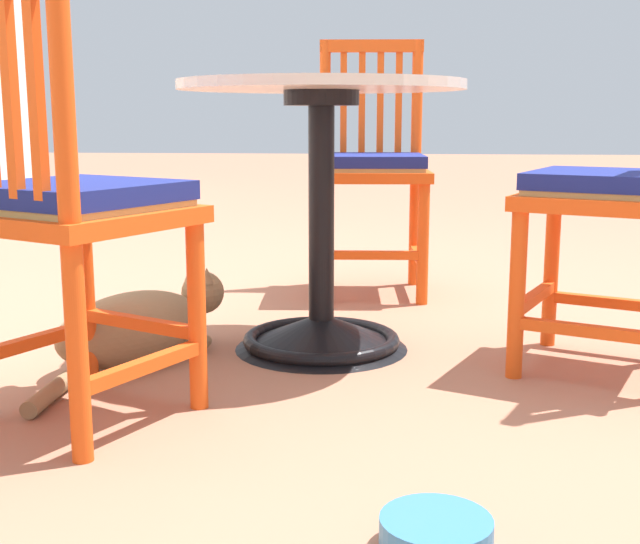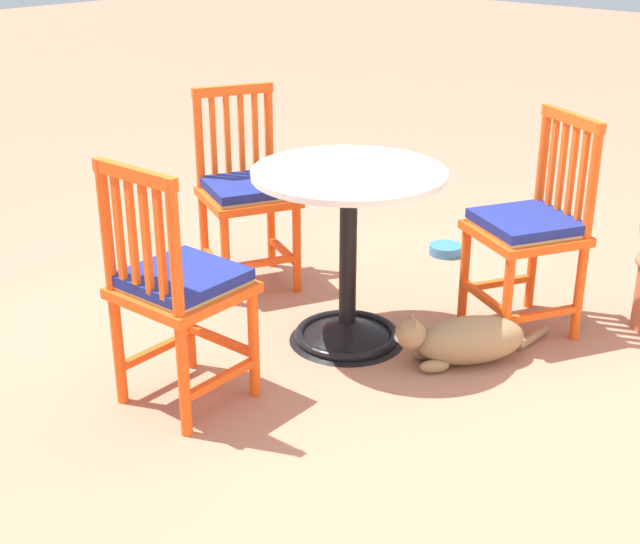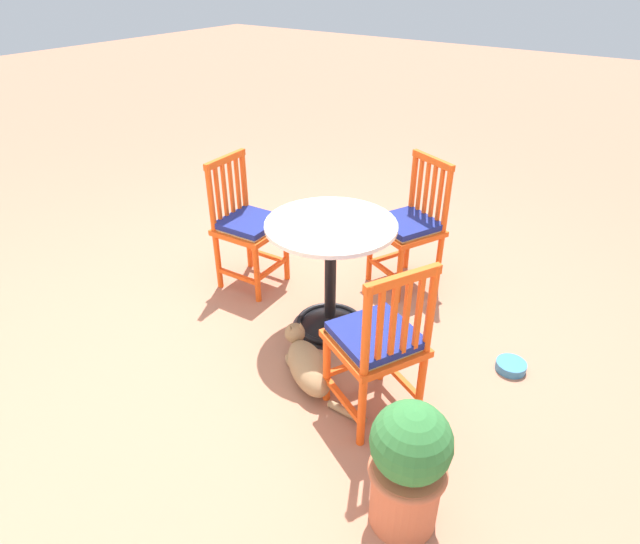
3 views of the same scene
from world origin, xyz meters
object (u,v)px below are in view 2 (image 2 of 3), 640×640
at_px(cafe_table, 320,337).
at_px(orange_chair_tucked_in, 196,359).
at_px(tabby_cat, 366,330).
at_px(orange_chair_near_fence, 229,270).
at_px(orange_chair_at_corner, 323,406).
at_px(orange_chair_facing_out, 339,252).
at_px(orange_chair_by_planter, 467,302).

distance_m(cafe_table, orange_chair_tucked_in, 0.77).
distance_m(cafe_table, tabby_cat, 0.53).
distance_m(orange_chair_near_fence, orange_chair_at_corner, 1.47).
bearing_deg(orange_chair_near_fence, tabby_cat, -172.62).
height_order(orange_chair_facing_out, tabby_cat, orange_chair_facing_out).
relative_size(orange_chair_by_planter, orange_chair_facing_out, 1.00).
xyz_separation_m(cafe_table, orange_chair_facing_out, (0.10, -0.83, 0.16)).
bearing_deg(orange_chair_at_corner, orange_chair_near_fence, -51.02).
xyz_separation_m(orange_chair_near_fence, orange_chair_tucked_in, (-0.26, 0.97, 0.00)).
distance_m(orange_chair_near_fence, orange_chair_tucked_in, 1.01).
xyz_separation_m(orange_chair_at_corner, tabby_cat, (0.07, -1.25, -0.34)).
bearing_deg(cafe_table, orange_chair_near_fence, -27.64).
distance_m(orange_chair_facing_out, orange_chair_at_corner, 1.64).
bearing_deg(orange_chair_facing_out, orange_chair_near_fence, 38.66).
bearing_deg(orange_chair_by_planter, orange_chair_tucked_in, 39.03).
bearing_deg(orange_chair_at_corner, orange_chair_tucked_in, -14.17).
relative_size(orange_chair_tucked_in, tabby_cat, 1.22).
height_order(cafe_table, orange_chair_near_fence, orange_chair_near_fence).
distance_m(orange_chair_by_planter, orange_chair_tucked_in, 1.52).
distance_m(orange_chair_tucked_in, tabby_cat, 1.29).
bearing_deg(cafe_table, orange_chair_facing_out, -82.84).
bearing_deg(orange_chair_facing_out, orange_chair_tucked_in, 77.34).
height_order(orange_chair_by_planter, orange_chair_at_corner, same).
distance_m(orange_chair_facing_out, tabby_cat, 0.57).
xyz_separation_m(orange_chair_facing_out, orange_chair_near_fence, (0.58, 0.47, 0.00)).
height_order(orange_chair_by_planter, orange_chair_facing_out, same).
relative_size(orange_chair_facing_out, orange_chair_at_corner, 1.00).
xyz_separation_m(cafe_table, orange_chair_tucked_in, (0.43, 0.61, 0.16)).
height_order(orange_chair_near_fence, orange_chair_at_corner, same).
xyz_separation_m(orange_chair_near_fence, orange_chair_at_corner, (-0.92, 1.14, -0.01)).
relative_size(orange_chair_facing_out, tabby_cat, 1.22).
bearing_deg(orange_chair_at_corner, tabby_cat, -86.85).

